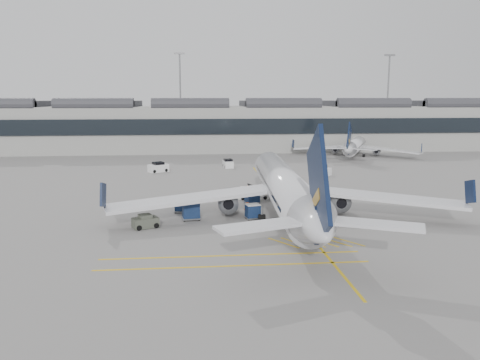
{
  "coord_description": "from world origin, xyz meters",
  "views": [
    {
      "loc": [
        -0.81,
        -47.65,
        13.14
      ],
      "look_at": [
        4.04,
        3.94,
        4.0
      ],
      "focal_mm": 35.0,
      "sensor_mm": 36.0,
      "label": 1
    }
  ],
  "objects": [
    {
      "name": "apron_markings",
      "position": [
        10.0,
        10.0,
        0.01
      ],
      "size": [
        0.25,
        60.0,
        0.01
      ],
      "primitive_type": "cube",
      "color": "gold",
      "rests_on": "ground"
    },
    {
      "name": "terminal",
      "position": [
        0.0,
        71.93,
        6.14
      ],
      "size": [
        200.0,
        20.45,
        12.4
      ],
      "color": "#9E9E99",
      "rests_on": "ground"
    },
    {
      "name": "baggage_cart_d",
      "position": [
        -1.5,
        2.14,
        1.1
      ],
      "size": [
        2.16,
        1.87,
        2.06
      ],
      "rotation": [
        0.0,
        0.0,
        0.14
      ],
      "color": "gray",
      "rests_on": "ground"
    },
    {
      "name": "pushback_tug",
      "position": [
        -6.13,
        -0.67,
        0.63
      ],
      "size": [
        2.91,
        2.43,
        1.41
      ],
      "rotation": [
        0.0,
        0.0,
        0.43
      ],
      "color": "#4D5246",
      "rests_on": "ground"
    },
    {
      "name": "airliner_far",
      "position": [
        35.55,
        55.92,
        2.46
      ],
      "size": [
        26.4,
        29.12,
        8.38
      ],
      "rotation": [
        0.0,
        0.0,
        -0.45
      ],
      "color": "silver",
      "rests_on": "ground"
    },
    {
      "name": "baggage_cart_b",
      "position": [
        5.24,
        1.86,
        0.89
      ],
      "size": [
        1.83,
        1.62,
        1.66
      ],
      "rotation": [
        0.0,
        0.0,
        0.22
      ],
      "color": "gray",
      "rests_on": "ground"
    },
    {
      "name": "airliner_main",
      "position": [
        8.84,
        2.27,
        3.33
      ],
      "size": [
        38.96,
        42.64,
        11.33
      ],
      "rotation": [
        0.0,
        0.0,
        -0.05
      ],
      "color": "silver",
      "rests_on": "ground"
    },
    {
      "name": "light_masts",
      "position": [
        -1.67,
        86.0,
        14.49
      ],
      "size": [
        113.0,
        0.6,
        25.45
      ],
      "color": "slate",
      "rests_on": "ground"
    },
    {
      "name": "baggage_cart_a",
      "position": [
        6.05,
        9.24,
        0.97
      ],
      "size": [
        2.09,
        1.9,
        1.81
      ],
      "rotation": [
        0.0,
        0.0,
        0.33
      ],
      "color": "gray",
      "rests_on": "ground"
    },
    {
      "name": "ramp_agent_b",
      "position": [
        4.73,
        2.9,
        0.82
      ],
      "size": [
        0.99,
        0.91,
        1.64
      ],
      "primitive_type": "imported",
      "rotation": [
        0.0,
        0.0,
        3.61
      ],
      "color": "#FF5C0D",
      "rests_on": "ground"
    },
    {
      "name": "service_van_left",
      "position": [
        -7.66,
        36.29,
        0.8
      ],
      "size": [
        3.88,
        3.26,
        1.79
      ],
      "rotation": [
        0.0,
        0.0,
        0.53
      ],
      "color": "white",
      "rests_on": "ground"
    },
    {
      "name": "service_van_mid",
      "position": [
        5.18,
        40.51,
        0.74
      ],
      "size": [
        1.99,
        3.39,
        1.65
      ],
      "rotation": [
        0.0,
        0.0,
        1.69
      ],
      "color": "white",
      "rests_on": "ground"
    },
    {
      "name": "safety_cone_engine",
      "position": [
        17.81,
        8.07,
        0.24
      ],
      "size": [
        0.35,
        0.35,
        0.49
      ],
      "primitive_type": "cone",
      "color": "#F24C0A",
      "rests_on": "ground"
    },
    {
      "name": "safety_cone_nose",
      "position": [
        6.55,
        19.07,
        0.27
      ],
      "size": [
        0.38,
        0.38,
        0.53
      ],
      "primitive_type": "cone",
      "color": "#F24C0A",
      "rests_on": "ground"
    },
    {
      "name": "baggage_cart_c",
      "position": [
        -2.48,
        5.61,
        1.02
      ],
      "size": [
        2.04,
        1.78,
        1.91
      ],
      "rotation": [
        0.0,
        0.0,
        -0.17
      ],
      "color": "gray",
      "rests_on": "ground"
    },
    {
      "name": "ground",
      "position": [
        0.0,
        0.0,
        0.0
      ],
      "size": [
        220.0,
        220.0,
        0.0
      ],
      "primitive_type": "plane",
      "color": "gray",
      "rests_on": "ground"
    },
    {
      "name": "service_van_right",
      "position": [
        20.51,
        30.27,
        0.77
      ],
      "size": [
        3.55,
        3.53,
        1.72
      ],
      "rotation": [
        0.0,
        0.0,
        -0.78
      ],
      "color": "white",
      "rests_on": "ground"
    },
    {
      "name": "belt_loader",
      "position": [
        6.46,
        12.28,
        0.58
      ],
      "size": [
        4.85,
        1.72,
        1.98
      ],
      "rotation": [
        0.0,
        0.0,
        0.02
      ],
      "color": "silver",
      "rests_on": "ground"
    },
    {
      "name": "ramp_agent_a",
      "position": [
        2.25,
        7.85,
        0.83
      ],
      "size": [
        0.69,
        0.71,
        1.65
      ],
      "primitive_type": "imported",
      "rotation": [
        0.0,
        0.0,
        0.87
      ],
      "color": "orange",
      "rests_on": "ground"
    }
  ]
}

